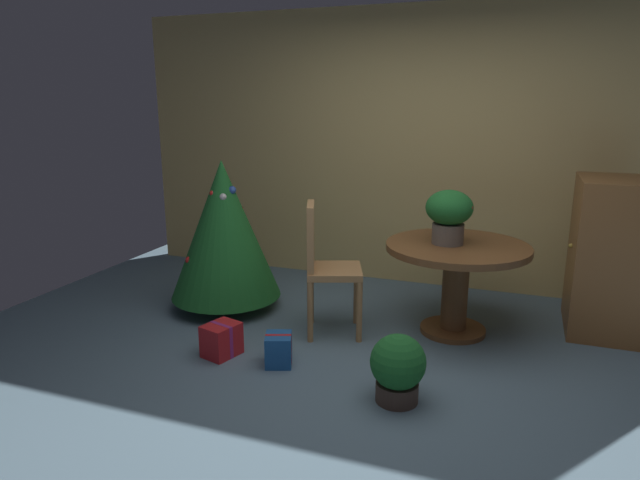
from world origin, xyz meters
TOP-DOWN VIEW (x-y plane):
  - ground_plane at (0.00, 0.00)m, footprint 6.60×6.60m
  - back_wall_panel at (0.00, 2.20)m, footprint 6.00×0.10m
  - round_dining_table at (0.39, 1.04)m, footprint 1.07×1.07m
  - flower_vase at (0.32, 1.03)m, footprint 0.35×0.35m
  - wooden_chair_left_near at (-0.55, 0.70)m, footprint 0.52×0.52m
  - holiday_tree at (-1.52, 0.91)m, footprint 0.93×0.93m
  - gift_box_red at (-1.10, 0.07)m, footprint 0.26×0.29m
  - gift_box_blue at (-0.66, 0.07)m, footprint 0.23×0.24m
  - wooden_cabinet at (1.47, 1.49)m, footprint 0.54×0.73m
  - potted_plant at (0.21, -0.12)m, footprint 0.33×0.33m

SIDE VIEW (x-z plane):
  - ground_plane at x=0.00m, z-range 0.00..0.00m
  - gift_box_blue at x=-0.66m, z-range 0.00..0.22m
  - gift_box_red at x=-1.10m, z-range 0.00..0.23m
  - potted_plant at x=0.21m, z-range 0.01..0.43m
  - round_dining_table at x=0.39m, z-range 0.17..0.88m
  - wooden_chair_left_near at x=-0.55m, z-range 0.06..1.08m
  - wooden_cabinet at x=1.47m, z-range 0.00..1.20m
  - holiday_tree at x=-1.52m, z-range 0.06..1.34m
  - flower_vase at x=0.32m, z-range 0.74..1.15m
  - back_wall_panel at x=0.00m, z-range 0.00..2.60m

